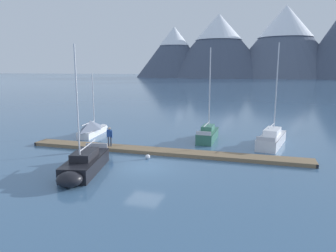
{
  "coord_description": "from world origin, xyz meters",
  "views": [
    {
      "loc": [
        8.03,
        -20.69,
        7.13
      ],
      "look_at": [
        0.0,
        6.0,
        2.0
      ],
      "focal_mm": 33.66,
      "sensor_mm": 36.0,
      "label": 1
    }
  ],
  "objects_px": {
    "sailboat_second_berth": "(84,165)",
    "mooring_buoy_channel_marker": "(148,157)",
    "sailboat_mid_dock_starboard": "(272,138)",
    "sailboat_mid_dock_port": "(208,133)",
    "person_on_dock": "(110,135)",
    "sailboat_nearest_berth": "(93,128)"
  },
  "relations": [
    {
      "from": "person_on_dock",
      "to": "sailboat_mid_dock_starboard",
      "type": "bearing_deg",
      "value": 23.16
    },
    {
      "from": "sailboat_second_berth",
      "to": "sailboat_mid_dock_starboard",
      "type": "bearing_deg",
      "value": 44.51
    },
    {
      "from": "sailboat_mid_dock_port",
      "to": "mooring_buoy_channel_marker",
      "type": "height_order",
      "value": "sailboat_mid_dock_port"
    },
    {
      "from": "sailboat_second_berth",
      "to": "sailboat_mid_dock_port",
      "type": "height_order",
      "value": "sailboat_mid_dock_port"
    },
    {
      "from": "person_on_dock",
      "to": "mooring_buoy_channel_marker",
      "type": "xyz_separation_m",
      "value": [
        4.3,
        -1.9,
        -1.07
      ]
    },
    {
      "from": "sailboat_nearest_berth",
      "to": "sailboat_mid_dock_starboard",
      "type": "bearing_deg",
      "value": 2.97
    },
    {
      "from": "mooring_buoy_channel_marker",
      "to": "sailboat_mid_dock_starboard",
      "type": "bearing_deg",
      "value": 39.24
    },
    {
      "from": "sailboat_second_berth",
      "to": "mooring_buoy_channel_marker",
      "type": "xyz_separation_m",
      "value": [
        2.99,
        4.54,
        -0.44
      ]
    },
    {
      "from": "sailboat_nearest_berth",
      "to": "mooring_buoy_channel_marker",
      "type": "xyz_separation_m",
      "value": [
        8.87,
        -6.9,
        -0.59
      ]
    },
    {
      "from": "sailboat_mid_dock_starboard",
      "to": "sailboat_nearest_berth",
      "type": "bearing_deg",
      "value": -177.03
    },
    {
      "from": "sailboat_nearest_berth",
      "to": "sailboat_mid_dock_port",
      "type": "height_order",
      "value": "sailboat_mid_dock_port"
    },
    {
      "from": "person_on_dock",
      "to": "sailboat_second_berth",
      "type": "bearing_deg",
      "value": -78.55
    },
    {
      "from": "person_on_dock",
      "to": "mooring_buoy_channel_marker",
      "type": "distance_m",
      "value": 4.82
    },
    {
      "from": "sailboat_mid_dock_starboard",
      "to": "mooring_buoy_channel_marker",
      "type": "height_order",
      "value": "sailboat_mid_dock_starboard"
    },
    {
      "from": "sailboat_mid_dock_starboard",
      "to": "mooring_buoy_channel_marker",
      "type": "bearing_deg",
      "value": -140.76
    },
    {
      "from": "mooring_buoy_channel_marker",
      "to": "sailboat_mid_dock_port",
      "type": "bearing_deg",
      "value": 67.09
    },
    {
      "from": "sailboat_nearest_berth",
      "to": "sailboat_mid_dock_starboard",
      "type": "xyz_separation_m",
      "value": [
        18.48,
        0.96,
        -0.12
      ]
    },
    {
      "from": "sailboat_mid_dock_port",
      "to": "person_on_dock",
      "type": "xyz_separation_m",
      "value": [
        -7.77,
        -6.32,
        0.61
      ]
    },
    {
      "from": "sailboat_second_berth",
      "to": "person_on_dock",
      "type": "bearing_deg",
      "value": 101.45
    },
    {
      "from": "sailboat_nearest_berth",
      "to": "mooring_buoy_channel_marker",
      "type": "bearing_deg",
      "value": -37.87
    },
    {
      "from": "sailboat_mid_dock_starboard",
      "to": "mooring_buoy_channel_marker",
      "type": "relative_size",
      "value": 20.62
    },
    {
      "from": "person_on_dock",
      "to": "mooring_buoy_channel_marker",
      "type": "relative_size",
      "value": 3.69
    }
  ]
}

